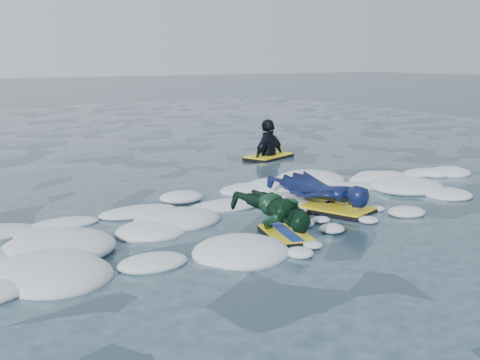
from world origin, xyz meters
The scene contains 5 objects.
ground centered at (0.00, 0.00, 0.00)m, with size 120.00×120.00×0.00m, color #162A35.
foam_band centered at (0.00, 1.03, 0.00)m, with size 12.00×3.10×0.30m, color silver, non-canonical shape.
prone_woman_unit centered at (1.75, 0.69, 0.24)m, with size 1.02×1.83×0.46m.
prone_child_unit centered at (0.50, -0.02, 0.26)m, with size 0.69×1.34×0.51m.
waiting_rider_unit centered at (3.54, 4.61, 0.00)m, with size 1.28×0.99×1.70m.
Camera 1 is at (-3.62, -5.83, 2.13)m, focal length 45.00 mm.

